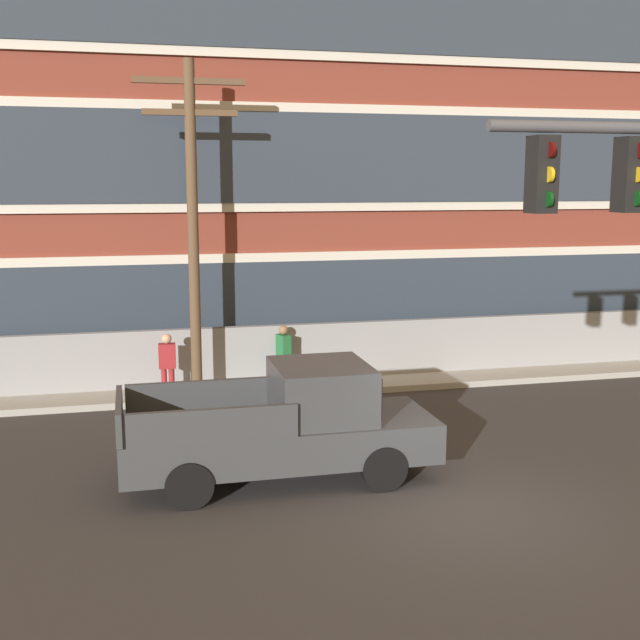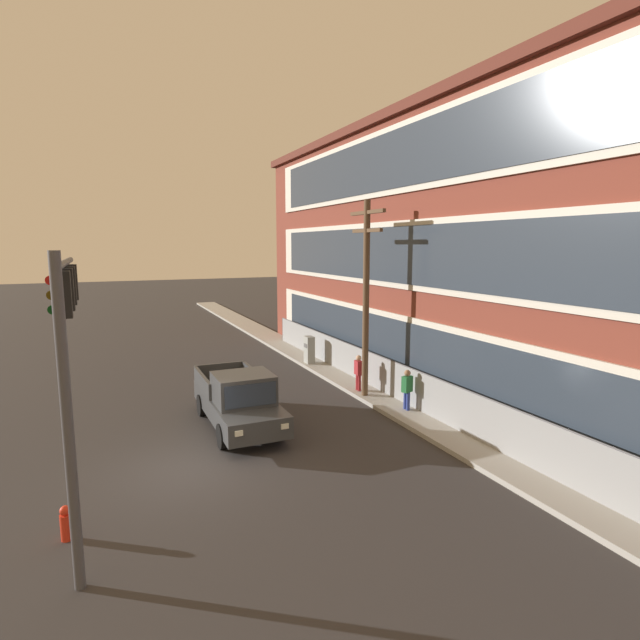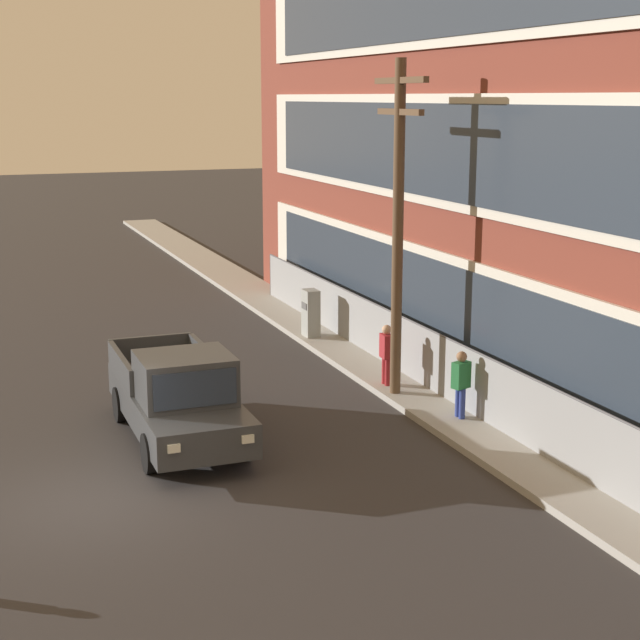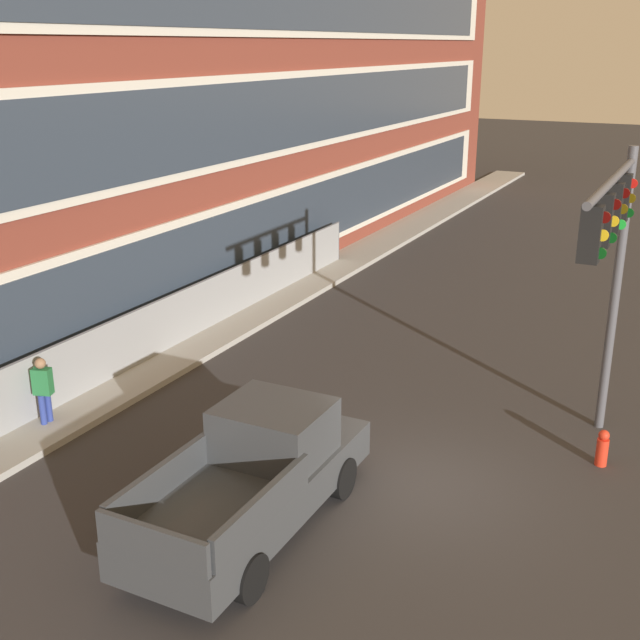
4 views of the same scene
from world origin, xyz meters
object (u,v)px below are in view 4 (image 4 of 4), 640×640
Objects in this scene: pickup_truck_dark_grey at (257,477)px; fire_hydrant at (602,448)px; traffic_signal_mast at (612,242)px; pedestrian_by_fence at (43,389)px.

pickup_truck_dark_grey is 7.18m from fire_hydrant.
traffic_signal_mast is 1.10× the size of pickup_truck_dark_grey.
fire_hydrant is at bearing -45.74° from pickup_truck_dark_grey.
traffic_signal_mast is 7.83m from pickup_truck_dark_grey.
fire_hydrant is at bearing -71.01° from pedestrian_by_fence.
pickup_truck_dark_grey is 3.32× the size of pedestrian_by_fence.
traffic_signal_mast is 3.67× the size of pedestrian_by_fence.
pickup_truck_dark_grey reaches higher than pedestrian_by_fence.
traffic_signal_mast reaches higher than fire_hydrant.
pedestrian_by_fence is 2.17× the size of fire_hydrant.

